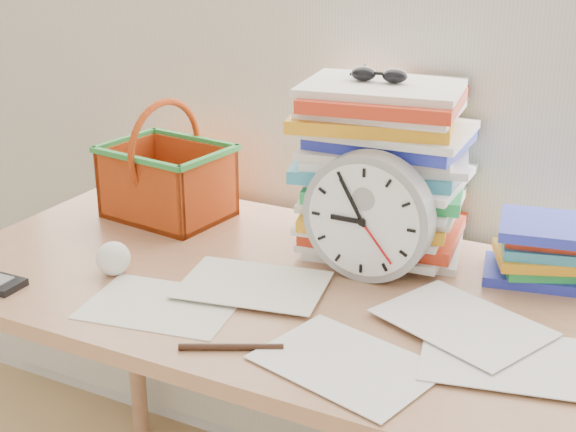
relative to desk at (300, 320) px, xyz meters
The scene contains 9 objects.
desk is the anchor object (origin of this frame).
paper_stack 0.34m from the desk, 74.66° to the left, with size 0.34×0.28×0.34m, color white, non-canonical shape.
clock 0.24m from the desk, 41.59° to the left, with size 0.25×0.25×0.05m, color gray.
sunglasses 0.49m from the desk, 78.78° to the left, with size 0.13×0.11×0.03m, color black, non-canonical shape.
book_stack 0.48m from the desk, 30.40° to the left, with size 0.23×0.18×0.12m, color white, non-canonical shape.
basket 0.51m from the desk, 156.74° to the left, with size 0.26×0.20×0.26m, color #BC4412, non-canonical shape.
crumpled_ball 0.37m from the desk, 160.18° to the right, with size 0.07×0.07×0.07m, color white.
pen 0.28m from the desk, 88.23° to the right, with size 0.01×0.01×0.17m, color black.
scattered_papers 0.08m from the desk, ahead, with size 1.26×0.42×0.02m, color white, non-canonical shape.
Camera 1 is at (0.60, 0.39, 1.40)m, focal length 50.00 mm.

